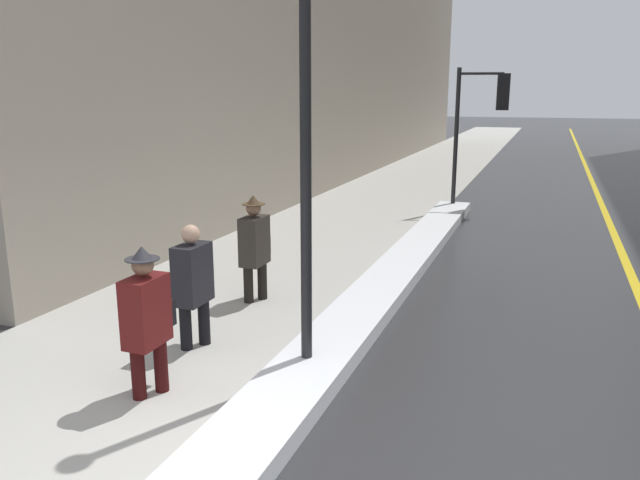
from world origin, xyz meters
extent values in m
plane|color=#2D2D30|center=(0.00, 0.00, 0.00)|extent=(160.00, 160.00, 0.00)
cube|color=#B2AFA8|center=(-2.00, 15.00, 0.01)|extent=(4.00, 80.00, 0.01)
cube|color=gold|center=(4.00, 15.00, 0.00)|extent=(0.16, 80.00, 0.00)
cube|color=white|center=(0.24, 5.84, 0.10)|extent=(0.80, 13.84, 0.21)
cylinder|color=black|center=(0.17, 2.03, 2.37)|extent=(0.12, 0.12, 4.75)
cylinder|color=black|center=(0.21, 12.52, 1.84)|extent=(0.11, 0.11, 3.67)
cylinder|color=black|center=(0.76, 12.61, 3.52)|extent=(1.10, 0.24, 0.07)
cube|color=black|center=(1.30, 12.70, 3.07)|extent=(0.33, 0.24, 0.90)
sphere|color=red|center=(1.28, 12.82, 3.36)|extent=(0.19, 0.19, 0.19)
sphere|color=orange|center=(1.28, 12.82, 3.07)|extent=(0.19, 0.19, 0.19)
sphere|color=green|center=(1.28, 12.82, 2.78)|extent=(0.19, 0.19, 0.19)
cylinder|color=#340C0C|center=(-1.10, 1.11, 0.41)|extent=(0.14, 0.14, 0.81)
cylinder|color=#340C0C|center=(-1.22, 0.89, 0.41)|extent=(0.14, 0.14, 0.81)
cube|color=#561414|center=(-1.16, 1.00, 0.92)|extent=(0.29, 0.49, 0.71)
sphere|color=#8C664C|center=(-1.16, 1.00, 1.40)|extent=(0.22, 0.22, 0.22)
cylinder|color=#28282D|center=(-1.16, 1.00, 1.46)|extent=(0.34, 0.34, 0.01)
cone|color=#28282D|center=(-1.16, 1.00, 1.53)|extent=(0.21, 0.21, 0.13)
cube|color=black|center=(-1.16, 1.34, 0.77)|extent=(0.10, 0.22, 0.28)
cylinder|color=black|center=(-1.33, 2.37, 0.41)|extent=(0.14, 0.14, 0.83)
cylinder|color=black|center=(-1.45, 2.14, 0.41)|extent=(0.14, 0.14, 0.83)
cube|color=black|center=(-1.39, 2.25, 0.94)|extent=(0.30, 0.50, 0.72)
sphere|color=tan|center=(-1.39, 2.25, 1.43)|extent=(0.22, 0.22, 0.22)
cylinder|color=black|center=(-1.40, 4.19, 0.41)|extent=(0.14, 0.14, 0.82)
cylinder|color=black|center=(-1.52, 3.97, 0.41)|extent=(0.14, 0.14, 0.82)
cube|color=#2D2823|center=(-1.46, 4.08, 0.93)|extent=(0.29, 0.50, 0.72)
sphere|color=#8C664C|center=(-1.46, 4.08, 1.42)|extent=(0.22, 0.22, 0.22)
cylinder|color=#4C3823|center=(-1.46, 4.08, 1.48)|extent=(0.34, 0.34, 0.01)
cone|color=#4C3823|center=(-1.46, 4.08, 1.55)|extent=(0.21, 0.21, 0.13)
cube|color=black|center=(-1.46, 4.43, 0.78)|extent=(0.10, 0.22, 0.28)
camera|label=1|loc=(2.52, -3.95, 3.06)|focal=35.00mm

